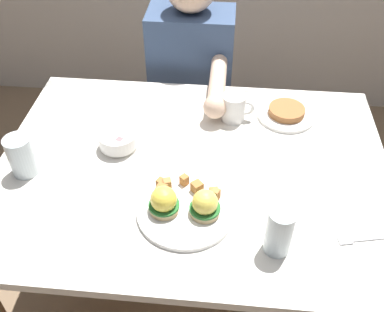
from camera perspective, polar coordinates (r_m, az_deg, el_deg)
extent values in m
plane|color=#7F664C|center=(1.93, 0.03, -17.43)|extent=(6.00, 6.00, 0.00)
cube|color=white|center=(1.36, 0.04, -1.69)|extent=(1.20, 0.90, 0.03)
cube|color=#3F7F51|center=(1.10, -2.04, -15.77)|extent=(1.20, 0.06, 0.00)
cube|color=#3F7F51|center=(1.66, 1.38, 8.14)|extent=(1.20, 0.06, 0.00)
cube|color=brown|center=(2.01, -14.66, -0.36)|extent=(0.06, 0.06, 0.71)
cube|color=brown|center=(1.95, 17.50, -2.45)|extent=(0.06, 0.06, 0.71)
cylinder|color=white|center=(1.22, -0.93, -7.04)|extent=(0.27, 0.27, 0.01)
cylinder|color=tan|center=(1.20, -3.61, -6.69)|extent=(0.08, 0.08, 0.02)
cylinder|color=#286B2D|center=(1.19, -3.64, -6.31)|extent=(0.08, 0.08, 0.01)
sphere|color=yellow|center=(1.18, -3.69, -5.58)|extent=(0.07, 0.07, 0.07)
cylinder|color=tan|center=(1.19, 1.65, -7.09)|extent=(0.08, 0.08, 0.02)
cylinder|color=#286B2D|center=(1.18, 1.67, -6.71)|extent=(0.08, 0.08, 0.01)
sphere|color=#F7DB56|center=(1.17, 1.69, -5.99)|extent=(0.07, 0.07, 0.07)
cube|color=#AD7038|center=(1.23, -3.93, -4.53)|extent=(0.03, 0.03, 0.04)
cube|color=#B77A42|center=(1.25, -3.21, -3.68)|extent=(0.03, 0.03, 0.04)
cube|color=#B77A42|center=(1.23, 3.07, -4.95)|extent=(0.03, 0.03, 0.03)
cube|color=#AD7038|center=(1.23, 2.85, -4.90)|extent=(0.03, 0.03, 0.03)
cube|color=#AD7038|center=(1.26, -1.01, -3.12)|extent=(0.03, 0.03, 0.03)
cube|color=#AD7038|center=(1.26, -4.02, -3.58)|extent=(0.03, 0.03, 0.03)
cube|color=#AD7038|center=(1.24, 0.65, -4.02)|extent=(0.04, 0.04, 0.03)
cylinder|color=white|center=(1.43, -9.43, 1.28)|extent=(0.10, 0.10, 0.01)
cylinder|color=white|center=(1.41, -9.56, 2.12)|extent=(0.12, 0.12, 0.04)
cube|color=#EA6B70|center=(1.43, -8.93, 2.60)|extent=(0.03, 0.03, 0.02)
cube|color=#EA6B70|center=(1.38, -9.31, 1.86)|extent=(0.03, 0.03, 0.02)
cube|color=#F4DB66|center=(1.41, -9.57, 2.25)|extent=(0.03, 0.03, 0.02)
cube|color=#F4A85B|center=(1.42, -10.48, 2.16)|extent=(0.04, 0.04, 0.03)
cube|color=#EA6B70|center=(1.42, -8.90, 2.77)|extent=(0.03, 0.03, 0.02)
cylinder|color=white|center=(1.51, 5.38, 6.24)|extent=(0.08, 0.08, 0.09)
cylinder|color=black|center=(1.48, 5.48, 7.54)|extent=(0.07, 0.07, 0.01)
torus|color=white|center=(1.51, 7.03, 6.19)|extent=(0.06, 0.01, 0.06)
cube|color=silver|center=(1.25, 22.44, -9.75)|extent=(0.12, 0.04, 0.00)
cube|color=silver|center=(1.22, 19.16, -10.29)|extent=(0.04, 0.03, 0.00)
cylinder|color=silver|center=(1.38, -21.15, 0.02)|extent=(0.08, 0.08, 0.13)
cylinder|color=silver|center=(1.40, -20.82, -1.01)|extent=(0.07, 0.07, 0.06)
cylinder|color=silver|center=(1.11, 11.21, -9.52)|extent=(0.07, 0.07, 0.14)
cylinder|color=silver|center=(1.13, 11.07, -10.18)|extent=(0.06, 0.06, 0.09)
cylinder|color=white|center=(1.57, 12.03, 5.21)|extent=(0.20, 0.20, 0.01)
cylinder|color=#A36638|center=(1.56, 12.12, 5.74)|extent=(0.12, 0.12, 0.02)
cylinder|color=#33333D|center=(2.10, -2.82, -1.33)|extent=(0.11, 0.11, 0.45)
cylinder|color=#33333D|center=(2.09, 2.09, -1.65)|extent=(0.11, 0.11, 0.45)
cube|color=#384C70|center=(1.88, -0.12, 11.18)|extent=(0.34, 0.20, 0.50)
cylinder|color=beige|center=(1.61, 3.30, 9.46)|extent=(0.06, 0.30, 0.06)
sphere|color=beige|center=(1.49, 2.99, 6.36)|extent=(0.08, 0.08, 0.08)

